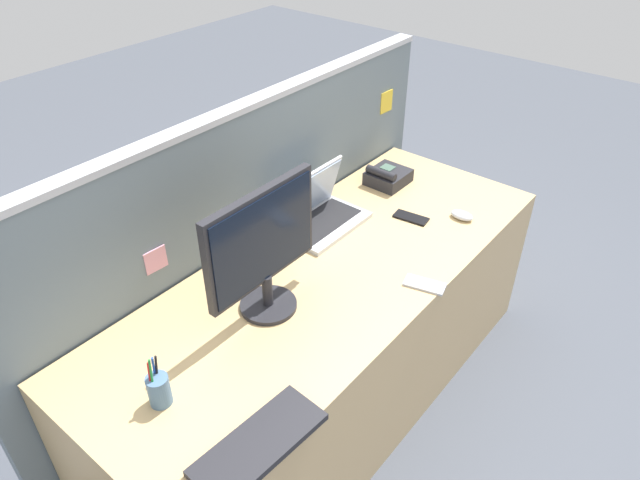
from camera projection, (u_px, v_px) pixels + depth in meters
ground_plane at (329, 394)px, 2.60m from camera, size 10.00×10.00×0.00m
desk at (329, 338)px, 2.40m from camera, size 2.06×0.77×0.71m
cubicle_divider at (251, 245)px, 2.46m from camera, size 2.25×0.08×1.26m
desktop_monitor at (263, 246)px, 1.88m from camera, size 0.47×0.20×0.46m
laptop at (318, 211)px, 2.42m from camera, size 0.37×0.24×0.24m
desk_phone at (388, 177)px, 2.71m from camera, size 0.18×0.17×0.10m
keyboard_main at (259, 444)px, 1.56m from camera, size 0.39×0.18×0.02m
computer_mouse_right_hand at (462, 215)px, 2.48m from camera, size 0.06×0.10×0.03m
pen_cup at (158, 389)px, 1.66m from camera, size 0.07×0.07×0.17m
cell_phone_black_slab at (411, 218)px, 2.48m from camera, size 0.08×0.15×0.01m
cell_phone_silver_slab at (425, 285)px, 2.12m from camera, size 0.10×0.16×0.01m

